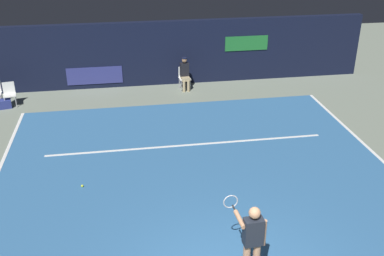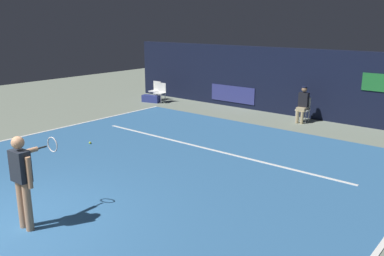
{
  "view_description": "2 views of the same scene",
  "coord_description": "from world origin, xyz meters",
  "px_view_note": "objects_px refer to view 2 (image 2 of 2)",
  "views": [
    {
      "loc": [
        -1.87,
        -6.24,
        6.54
      ],
      "look_at": [
        -0.0,
        5.09,
        1.03
      ],
      "focal_mm": 42.51,
      "sensor_mm": 36.0,
      "label": 1
    },
    {
      "loc": [
        6.85,
        -3.03,
        3.63
      ],
      "look_at": [
        0.46,
        4.69,
        0.98
      ],
      "focal_mm": 38.3,
      "sensor_mm": 36.0,
      "label": 2
    }
  ],
  "objects_px": {
    "tennis_player": "(23,177)",
    "courtside_chair_near": "(156,90)",
    "tennis_ball": "(90,143)",
    "courtside_chair_far": "(161,91)",
    "equipment_bag": "(151,99)",
    "line_judge_on_chair": "(303,104)"
  },
  "relations": [
    {
      "from": "tennis_player",
      "to": "courtside_chair_near",
      "type": "xyz_separation_m",
      "value": [
        -6.83,
        10.21,
        -0.49
      ]
    },
    {
      "from": "tennis_player",
      "to": "tennis_ball",
      "type": "relative_size",
      "value": 25.44
    },
    {
      "from": "courtside_chair_far",
      "to": "tennis_ball",
      "type": "height_order",
      "value": "courtside_chair_far"
    },
    {
      "from": "tennis_player",
      "to": "courtside_chair_far",
      "type": "relative_size",
      "value": 1.97
    },
    {
      "from": "tennis_player",
      "to": "equipment_bag",
      "type": "xyz_separation_m",
      "value": [
        -6.66,
        9.72,
        -0.83
      ]
    },
    {
      "from": "tennis_player",
      "to": "equipment_bag",
      "type": "height_order",
      "value": "tennis_player"
    },
    {
      "from": "tennis_ball",
      "to": "equipment_bag",
      "type": "xyz_separation_m",
      "value": [
        -3.25,
        5.83,
        0.11
      ]
    },
    {
      "from": "courtside_chair_far",
      "to": "tennis_player",
      "type": "bearing_deg",
      "value": -57.75
    },
    {
      "from": "tennis_player",
      "to": "tennis_ball",
      "type": "xyz_separation_m",
      "value": [
        -3.4,
        3.89,
        -0.94
      ]
    },
    {
      "from": "courtside_chair_near",
      "to": "courtside_chair_far",
      "type": "relative_size",
      "value": 1.0
    },
    {
      "from": "courtside_chair_far",
      "to": "tennis_ball",
      "type": "xyz_separation_m",
      "value": [
        2.88,
        -6.07,
        -0.46
      ]
    },
    {
      "from": "courtside_chair_near",
      "to": "tennis_ball",
      "type": "height_order",
      "value": "courtside_chair_near"
    },
    {
      "from": "line_judge_on_chair",
      "to": "equipment_bag",
      "type": "relative_size",
      "value": 1.57
    },
    {
      "from": "line_judge_on_chair",
      "to": "courtside_chair_near",
      "type": "bearing_deg",
      "value": -177.09
    },
    {
      "from": "tennis_player",
      "to": "line_judge_on_chair",
      "type": "relative_size",
      "value": 1.31
    },
    {
      "from": "tennis_player",
      "to": "tennis_ball",
      "type": "height_order",
      "value": "tennis_player"
    },
    {
      "from": "courtside_chair_near",
      "to": "equipment_bag",
      "type": "bearing_deg",
      "value": -69.94
    },
    {
      "from": "courtside_chair_far",
      "to": "equipment_bag",
      "type": "xyz_separation_m",
      "value": [
        -0.37,
        -0.24,
        -0.34
      ]
    },
    {
      "from": "courtside_chair_far",
      "to": "equipment_bag",
      "type": "distance_m",
      "value": 0.56
    },
    {
      "from": "line_judge_on_chair",
      "to": "courtside_chair_far",
      "type": "relative_size",
      "value": 1.5
    },
    {
      "from": "tennis_ball",
      "to": "equipment_bag",
      "type": "distance_m",
      "value": 6.68
    },
    {
      "from": "equipment_bag",
      "to": "tennis_ball",
      "type": "bearing_deg",
      "value": -74.04
    }
  ]
}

